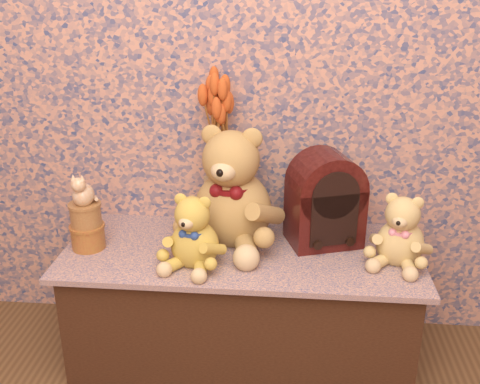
{
  "coord_description": "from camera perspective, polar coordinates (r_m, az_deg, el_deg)",
  "views": [
    {
      "loc": [
        0.15,
        -0.51,
        1.37
      ],
      "look_at": [
        0.0,
        1.19,
        0.69
      ],
      "focal_mm": 41.71,
      "sensor_mm": 36.0,
      "label": 1
    }
  ],
  "objects": [
    {
      "name": "display_shelf",
      "position": [
        2.1,
        0.13,
        -11.28
      ],
      "size": [
        1.26,
        0.53,
        0.45
      ],
      "primitive_type": "cube",
      "color": "#394074",
      "rests_on": "ground"
    },
    {
      "name": "teddy_large",
      "position": [
        1.97,
        -0.73,
        1.2
      ],
      "size": [
        0.45,
        0.5,
        0.46
      ],
      "primitive_type": null,
      "rotation": [
        0.0,
        0.0,
        -0.2
      ],
      "color": "#A2763E",
      "rests_on": "display_shelf"
    },
    {
      "name": "teddy_medium",
      "position": [
        1.85,
        -4.7,
        -3.58
      ],
      "size": [
        0.27,
        0.3,
        0.27
      ],
      "primitive_type": null,
      "rotation": [
        0.0,
        0.0,
        -0.25
      ],
      "color": "gold",
      "rests_on": "display_shelf"
    },
    {
      "name": "teddy_small",
      "position": [
        1.93,
        16.23,
        -3.36
      ],
      "size": [
        0.29,
        0.31,
        0.26
      ],
      "primitive_type": null,
      "rotation": [
        0.0,
        0.0,
        -0.37
      ],
      "color": "#E2C26B",
      "rests_on": "display_shelf"
    },
    {
      "name": "cathedral_radio",
      "position": [
        1.99,
        8.71,
        -0.64
      ],
      "size": [
        0.29,
        0.25,
        0.34
      ],
      "primitive_type": null,
      "rotation": [
        0.0,
        0.0,
        0.32
      ],
      "color": "black",
      "rests_on": "display_shelf"
    },
    {
      "name": "ceramic_vase",
      "position": [
        2.1,
        -1.99,
        -1.19
      ],
      "size": [
        0.15,
        0.15,
        0.21
      ],
      "primitive_type": "cylinder",
      "rotation": [
        0.0,
        0.0,
        0.23
      ],
      "color": "tan",
      "rests_on": "display_shelf"
    },
    {
      "name": "dried_stalks",
      "position": [
        2.0,
        -2.11,
        7.28
      ],
      "size": [
        0.25,
        0.25,
        0.43
      ],
      "primitive_type": null,
      "rotation": [
        0.0,
        0.0,
        -0.1
      ],
      "color": "#CC5120",
      "rests_on": "ceramic_vase"
    },
    {
      "name": "biscuit_tin_lower",
      "position": [
        2.05,
        -15.28,
        -4.43
      ],
      "size": [
        0.15,
        0.15,
        0.09
      ],
      "primitive_type": "cylinder",
      "rotation": [
        0.0,
        0.0,
        -0.31
      ],
      "color": "#AF8F33",
      "rests_on": "display_shelf"
    },
    {
      "name": "biscuit_tin_upper",
      "position": [
        2.02,
        -15.51,
        -2.29
      ],
      "size": [
        0.13,
        0.13,
        0.08
      ],
      "primitive_type": "cylinder",
      "rotation": [
        0.0,
        0.0,
        -0.2
      ],
      "color": "tan",
      "rests_on": "biscuit_tin_lower"
    },
    {
      "name": "cat_figurine",
      "position": [
        1.98,
        -15.81,
        0.41
      ],
      "size": [
        0.09,
        0.1,
        0.12
      ],
      "primitive_type": null,
      "rotation": [
        0.0,
        0.0,
        -0.05
      ],
      "color": "silver",
      "rests_on": "biscuit_tin_upper"
    }
  ]
}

